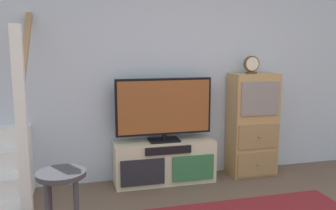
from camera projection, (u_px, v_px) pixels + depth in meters
back_wall at (183, 69)px, 4.38m from camera, size 6.40×0.12×2.70m
media_console at (165, 162)px, 4.22m from camera, size 1.20×0.38×0.50m
television at (164, 108)px, 4.14m from camera, size 1.15×0.22×0.75m
side_cabinet at (252, 125)px, 4.45m from camera, size 0.58×0.38×1.29m
desk_clock at (251, 65)px, 4.30m from camera, size 0.19×0.08×0.22m
bar_stool_near at (62, 199)px, 2.46m from camera, size 0.34×0.34×0.76m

